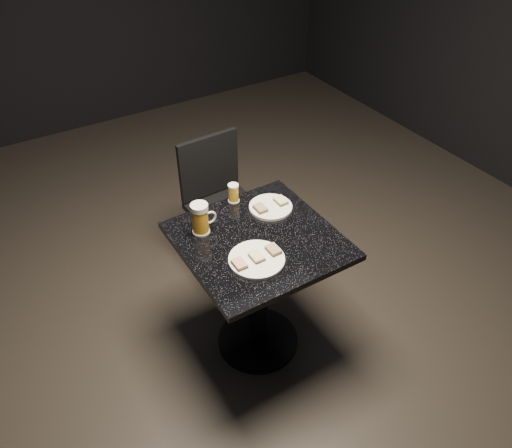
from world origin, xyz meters
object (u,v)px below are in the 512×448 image
object	(u,v)px
beer_mug	(201,218)
beer_tumbler	(233,193)
plate_small	(271,207)
chair	(220,199)
table	(258,276)
plate_large	(257,259)

from	to	relation	value
beer_mug	beer_tumbler	distance (m)	0.29
plate_small	chair	size ratio (longest dim) A/B	0.25
table	beer_mug	bearing A→B (deg)	138.66
table	plate_large	bearing A→B (deg)	-124.42
beer_mug	beer_tumbler	bearing A→B (deg)	28.61
table	beer_mug	size ratio (longest dim) A/B	4.75
plate_small	beer_mug	size ratio (longest dim) A/B	1.36
table	beer_mug	world-z (taller)	beer_mug
plate_small	beer_tumbler	distance (m)	0.20
beer_tumbler	chair	bearing A→B (deg)	73.94
plate_large	chair	bearing A→B (deg)	73.48
beer_mug	beer_tumbler	world-z (taller)	beer_mug
beer_tumbler	plate_small	bearing A→B (deg)	-49.98
plate_large	beer_mug	bearing A→B (deg)	110.96
table	chair	distance (m)	0.70
plate_large	plate_small	distance (m)	0.39
plate_large	chair	size ratio (longest dim) A/B	0.29
beer_tumbler	chair	distance (m)	0.48
table	chair	xyz separation A→B (m)	(0.15, 0.68, -0.01)
plate_large	table	bearing A→B (deg)	55.58
beer_mug	chair	world-z (taller)	beer_mug
beer_mug	plate_small	bearing A→B (deg)	-2.12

